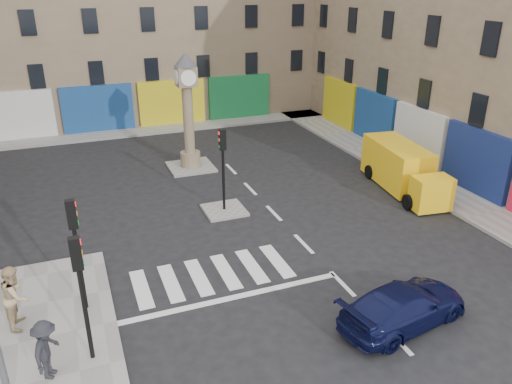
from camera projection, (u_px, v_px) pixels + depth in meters
ground at (358, 300)px, 16.29m from camera, size 120.00×120.00×0.00m
sidewalk_right at (396, 166)px, 27.72m from camera, size 2.60×30.00×0.15m
sidewalk_far at (132, 131)px, 33.93m from camera, size 32.00×2.40×0.15m
island_near at (224, 210)px, 22.45m from camera, size 1.80×1.80×0.12m
island_far at (191, 167)px, 27.58m from camera, size 2.40×2.40×0.12m
building_right at (511, 12)px, 26.68m from camera, size 10.00×30.00×16.00m
traffic_light_left_near at (80, 280)px, 12.66m from camera, size 0.28×0.22×3.70m
traffic_light_left_far at (75, 238)px, 14.71m from camera, size 0.28×0.22×3.70m
traffic_light_island at (223, 157)px, 21.44m from camera, size 0.28×0.22×3.70m
clock_pillar at (188, 105)px, 26.20m from camera, size 1.20×1.20×6.10m
navy_sedan at (404, 306)px, 14.96m from camera, size 4.62×2.57×1.27m
yellow_van at (402, 169)px, 24.47m from camera, size 2.58×6.05×2.14m
pedestrian_tan at (16, 296)px, 14.56m from camera, size 0.85×1.04×1.97m
pedestrian_dark at (47, 350)px, 12.67m from camera, size 1.00×1.25×1.69m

